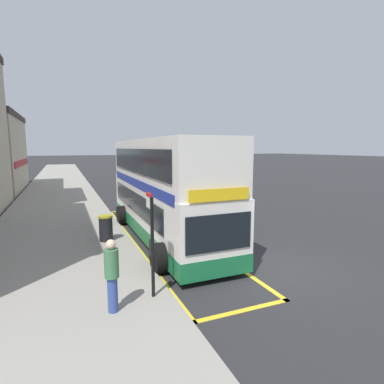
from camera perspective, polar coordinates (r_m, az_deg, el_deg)
ground_plane at (r=40.76m, az=-13.47°, el=2.35°), size 260.00×260.00×0.00m
pavement_near at (r=40.23m, az=-23.36°, el=1.92°), size 6.00×76.00×0.14m
double_decker_bus at (r=13.85m, az=-5.46°, el=-0.02°), size 3.15×10.90×4.40m
bus_bay_markings at (r=14.02m, az=-5.47°, el=-8.55°), size 2.86×13.58×0.01m
bus_stop_sign at (r=8.13m, az=-7.54°, el=-8.28°), size 0.09×0.51×2.74m
parked_car_black_behind at (r=50.64m, az=-9.86°, el=4.48°), size 2.09×4.20×1.62m
parked_car_maroon_across at (r=25.36m, az=-1.66°, el=0.91°), size 2.09×4.20×1.62m
parked_car_navy_far at (r=60.04m, az=-12.02°, el=5.00°), size 2.09×4.20×1.62m
pedestrian_waiting_near_sign at (r=7.72m, az=-14.69°, el=-14.33°), size 0.34×0.34×1.79m
litter_bin at (r=13.51m, az=-15.73°, el=-6.46°), size 0.59×0.59×1.09m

